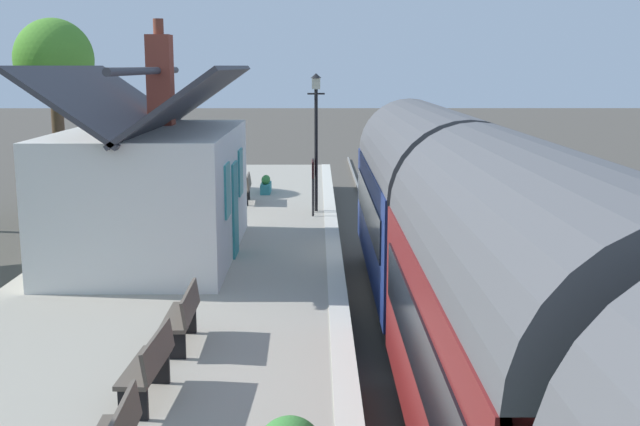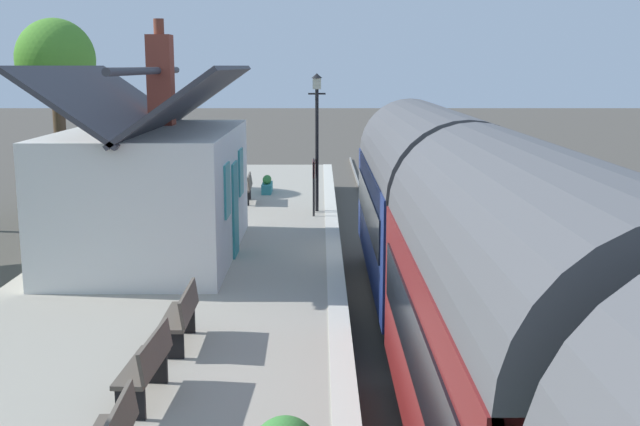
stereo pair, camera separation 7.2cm
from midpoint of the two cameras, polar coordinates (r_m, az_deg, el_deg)
ground_plane at (r=18.48m, az=4.79°, el=-5.64°), size 160.00×160.00×0.00m
platform at (r=18.50m, az=-8.72°, el=-4.16°), size 32.00×6.66×0.97m
platform_edge_coping at (r=18.17m, az=1.12°, el=-2.72°), size 32.00×0.36×0.02m
rail_near at (r=18.66m, az=9.78°, el=-5.38°), size 52.00×0.08×0.14m
rail_far at (r=18.47m, az=5.35°, el=-5.43°), size 52.00×0.08×0.14m
train at (r=9.52m, az=14.95°, el=-7.84°), size 24.78×2.73×4.32m
station_building at (r=17.89m, az=-11.93°, el=1.86°), size 6.82×3.89×5.28m
bench_by_lamp at (r=24.55m, az=-5.31°, el=1.87°), size 1.42×0.49×0.88m
bench_mid_platform at (r=12.19m, az=-9.87°, el=-7.34°), size 1.41×0.45×0.88m
bench_platform_end at (r=10.35m, az=-12.27°, el=-10.75°), size 1.42×0.50×0.88m
planter_by_door at (r=26.42m, az=-3.79°, el=2.09°), size 1.06×0.32×0.59m
planter_edge_far at (r=23.20m, az=-10.04°, el=0.71°), size 0.86×0.32×0.56m
lamp_post_platform at (r=22.72m, az=-0.14°, el=7.01°), size 0.32×0.50×4.00m
station_sign_board at (r=22.38m, az=-0.37°, el=2.90°), size 0.96×0.06×1.57m
tree_far_left at (r=28.12m, az=-18.59°, el=10.30°), size 2.81×2.61×6.74m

